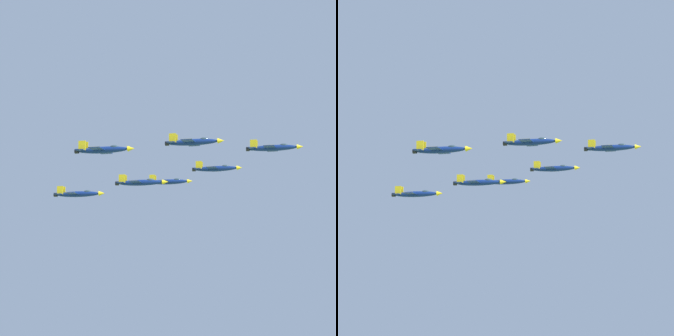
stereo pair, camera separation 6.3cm
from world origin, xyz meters
TOP-DOWN VIEW (x-y plane):
  - jet_lead at (-6.58, -21.57)m, footprint 14.65×8.99m
  - jet_left_wingman at (-23.24, -5.32)m, footprint 14.33×8.77m
  - jet_right_wingman at (-25.30, -35.40)m, footprint 14.74×9.06m
  - jet_left_outer at (-39.91, 10.93)m, footprint 14.69×8.98m
  - jet_right_outer at (-44.03, -49.23)m, footprint 14.41×8.85m
  - jet_slot_rear at (-41.97, -19.15)m, footprint 14.62×8.91m
  - jet_trailing at (-59.66, -17.94)m, footprint 14.67×8.97m

SIDE VIEW (x-z plane):
  - jet_trailing at x=-59.66m, z-range 142.74..145.83m
  - jet_slot_rear at x=-41.97m, z-range 145.31..148.38m
  - jet_right_outer at x=-44.03m, z-range 148.89..151.91m
  - jet_left_outer at x=-39.91m, z-range 149.52..152.61m
  - jet_left_wingman at x=-23.24m, z-range 150.71..153.73m
  - jet_right_wingman at x=-25.30m, z-range 152.64..155.74m
  - jet_lead at x=-6.58m, z-range 153.12..156.20m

